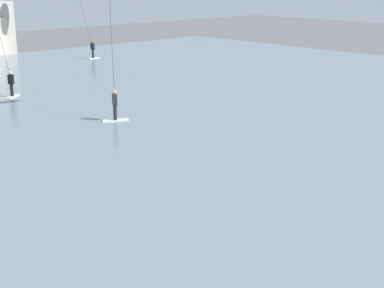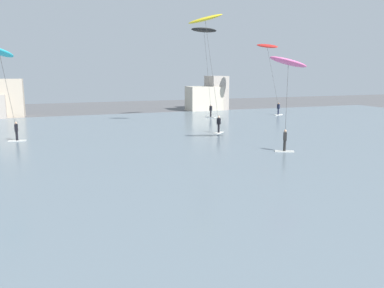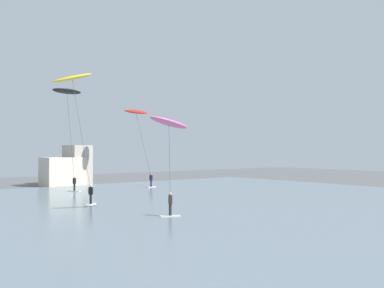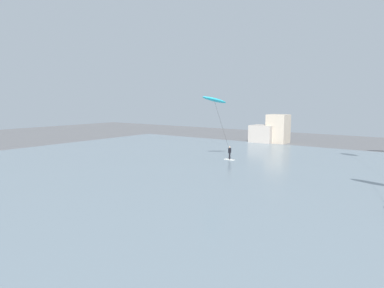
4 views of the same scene
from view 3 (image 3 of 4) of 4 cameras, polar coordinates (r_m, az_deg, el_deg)
name	(u,v)px [view 3 (image 3 of 4)]	position (r m, az deg, el deg)	size (l,w,h in m)	color
water_bay	(41,222)	(32.33, -17.68, -8.91)	(84.00, 52.00, 0.10)	slate
kitesurfer_yellow	(74,87)	(43.26, -14.02, 6.68)	(3.54, 5.27, 11.55)	silver
kitesurfer_black	(67,99)	(51.18, -14.73, 5.29)	(4.07, 3.35, 10.94)	silver
kitesurfer_red	(137,118)	(58.25, -6.59, 3.15)	(2.85, 4.12, 9.67)	silver
kitesurfer_pink	(169,130)	(34.55, -2.78, 1.69)	(3.50, 2.89, 7.17)	silver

